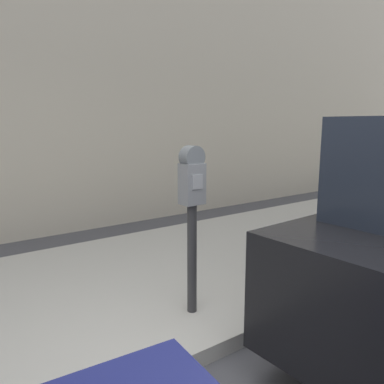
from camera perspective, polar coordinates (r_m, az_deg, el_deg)
name	(u,v)px	position (r m, az deg, el deg)	size (l,w,h in m)	color
sidewalk	(91,294)	(3.78, -15.21, -14.82)	(24.00, 2.80, 0.12)	#ADAAA3
building_facade	(10,2)	(6.06, -26.04, 24.57)	(24.00, 0.30, 6.47)	beige
parking_meter	(192,204)	(2.93, 0.00, -1.78)	(0.18, 0.14, 1.36)	#2D2D30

